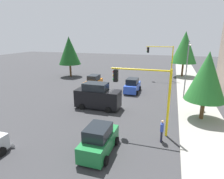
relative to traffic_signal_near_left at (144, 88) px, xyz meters
name	(u,v)px	position (x,y,z in m)	size (l,w,h in m)	color
ground_plane	(103,102)	(-6.00, -5.64, -3.76)	(120.00, 120.00, 0.00)	#353538
sidewalk_kerb	(194,97)	(-11.00, 4.86, -3.69)	(80.00, 4.00, 0.15)	gray
lane_arrow_near	(3,151)	(5.51, -8.64, -3.76)	(2.40, 1.10, 1.10)	silver
traffic_signal_near_left	(144,88)	(0.00, 0.00, 0.00)	(0.36, 4.59, 5.29)	yellow
traffic_signal_far_left	(162,56)	(-20.00, 0.10, 0.42)	(0.36, 4.59, 5.93)	yellow
street_lamp_curbside	(187,65)	(-9.61, 3.56, 0.59)	(2.15, 0.28, 7.00)	slate
tree_roadside_far	(185,47)	(-24.00, 3.86, 1.76)	(4.59, 4.59, 8.40)	brown
tree_opposite_side	(69,51)	(-18.00, -16.64, 1.14)	(4.10, 4.10, 7.48)	brown
tree_roadside_near	(207,77)	(-4.00, 4.86, 0.38)	(3.48, 3.48, 6.33)	brown
delivery_van_black	(98,97)	(-4.00, -5.48, -2.48)	(2.22, 4.80, 2.77)	black
car_green	(99,140)	(3.63, -2.35, -2.87)	(3.78, 1.95, 1.98)	#1E7238
car_orange	(94,82)	(-11.35, -9.05, -2.87)	(3.76, 1.92, 1.98)	orange
car_blue	(132,86)	(-11.07, -3.11, -2.87)	(3.83, 1.98, 1.98)	blue
pedestrian_crossing	(162,130)	(0.97, 1.55, -2.85)	(0.40, 0.24, 1.70)	#262638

